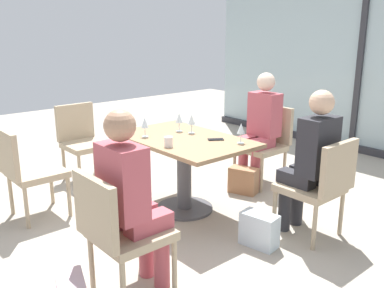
% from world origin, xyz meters
% --- Properties ---
extents(ground_plane, '(12.00, 12.00, 0.00)m').
position_xyz_m(ground_plane, '(0.00, 0.00, 0.00)').
color(ground_plane, '#A89E8E').
extents(window_wall_backdrop, '(5.26, 0.10, 2.70)m').
position_xyz_m(window_wall_backdrop, '(0.00, 3.20, 1.21)').
color(window_wall_backdrop, '#A1B7BC').
rests_on(window_wall_backdrop, ground_plane).
extents(dining_table_main, '(1.31, 0.84, 0.73)m').
position_xyz_m(dining_table_main, '(0.00, 0.00, 0.54)').
color(dining_table_main, '#997551').
rests_on(dining_table_main, ground_plane).
extents(chair_far_right, '(0.50, 0.46, 0.87)m').
position_xyz_m(chair_far_right, '(1.18, 0.48, 0.50)').
color(chair_far_right, tan).
rests_on(chair_far_right, ground_plane).
extents(chair_front_right, '(0.46, 0.50, 0.87)m').
position_xyz_m(chair_front_right, '(0.79, -1.22, 0.50)').
color(chair_front_right, tan).
rests_on(chair_front_right, ground_plane).
extents(chair_near_window, '(0.46, 0.51, 0.87)m').
position_xyz_m(chair_near_window, '(0.00, 1.22, 0.50)').
color(chair_near_window, tan).
rests_on(chair_near_window, ground_plane).
extents(chair_front_left, '(0.46, 0.50, 0.87)m').
position_xyz_m(chair_front_left, '(-0.79, -1.22, 0.50)').
color(chair_front_left, tan).
rests_on(chair_front_left, ground_plane).
extents(chair_side_end, '(0.50, 0.46, 0.87)m').
position_xyz_m(chair_side_end, '(-1.47, -0.32, 0.50)').
color(chair_side_end, tan).
rests_on(chair_side_end, ground_plane).
extents(person_far_right, '(0.39, 0.34, 1.26)m').
position_xyz_m(person_far_right, '(1.07, 0.48, 0.70)').
color(person_far_right, '#28282D').
rests_on(person_far_right, ground_plane).
extents(person_front_right, '(0.34, 0.39, 1.26)m').
position_xyz_m(person_front_right, '(0.79, -1.11, 0.70)').
color(person_front_right, '#B24C56').
rests_on(person_front_right, ground_plane).
extents(person_near_window, '(0.34, 0.39, 1.26)m').
position_xyz_m(person_near_window, '(-0.00, 1.11, 0.70)').
color(person_near_window, '#B24C56').
rests_on(person_near_window, ground_plane).
extents(wine_glass_0, '(0.07, 0.07, 0.18)m').
position_xyz_m(wine_glass_0, '(-0.09, 0.17, 0.86)').
color(wine_glass_0, silver).
rests_on(wine_glass_0, dining_table_main).
extents(wine_glass_1, '(0.07, 0.07, 0.18)m').
position_xyz_m(wine_glass_1, '(-0.23, 0.13, 0.86)').
color(wine_glass_1, silver).
rests_on(wine_glass_1, dining_table_main).
extents(wine_glass_2, '(0.07, 0.07, 0.18)m').
position_xyz_m(wine_glass_2, '(-0.27, -0.26, 0.86)').
color(wine_glass_2, silver).
rests_on(wine_glass_2, dining_table_main).
extents(wine_glass_3, '(0.07, 0.07, 0.18)m').
position_xyz_m(wine_glass_3, '(0.48, 0.26, 0.86)').
color(wine_glass_3, silver).
rests_on(wine_glass_3, dining_table_main).
extents(coffee_cup, '(0.08, 0.08, 0.09)m').
position_xyz_m(coffee_cup, '(0.16, -0.30, 0.78)').
color(coffee_cup, white).
rests_on(coffee_cup, dining_table_main).
extents(cell_phone_on_table, '(0.14, 0.16, 0.01)m').
position_xyz_m(cell_phone_on_table, '(0.25, 0.17, 0.73)').
color(cell_phone_on_table, black).
rests_on(cell_phone_on_table, dining_table_main).
extents(handbag_0, '(0.32, 0.21, 0.28)m').
position_xyz_m(handbag_0, '(0.95, -0.00, 0.14)').
color(handbag_0, silver).
rests_on(handbag_0, ground_plane).
extents(handbag_2, '(0.34, 0.25, 0.28)m').
position_xyz_m(handbag_2, '(0.08, 0.76, 0.14)').
color(handbag_2, '#A3704C').
rests_on(handbag_2, ground_plane).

